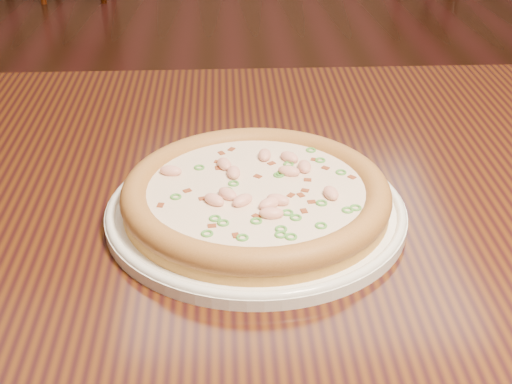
{
  "coord_description": "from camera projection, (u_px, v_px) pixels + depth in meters",
  "views": [
    {
      "loc": [
        -0.41,
        -1.27,
        1.14
      ],
      "look_at": [
        -0.38,
        -0.63,
        0.78
      ],
      "focal_mm": 50.0,
      "sensor_mm": 36.0,
      "label": 1
    }
  ],
  "objects": [
    {
      "name": "pizza",
      "position": [
        256.0,
        194.0,
        0.73
      ],
      "size": [
        0.28,
        0.28,
        0.03
      ],
      "color": "#CC8E46",
      "rests_on": "plate"
    },
    {
      "name": "hero_table",
      "position": [
        355.0,
        263.0,
        0.84
      ],
      "size": [
        1.2,
        0.8,
        0.75
      ],
      "color": "black",
      "rests_on": "ground"
    },
    {
      "name": "ground",
      "position": [
        405.0,
        342.0,
        1.68
      ],
      "size": [
        9.0,
        9.0,
        0.0
      ],
      "primitive_type": "plane",
      "color": "black"
    },
    {
      "name": "plate",
      "position": [
        256.0,
        210.0,
        0.74
      ],
      "size": [
        0.31,
        0.31,
        0.02
      ],
      "color": "white",
      "rests_on": "hero_table"
    }
  ]
}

